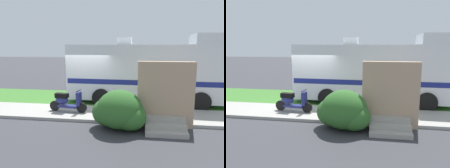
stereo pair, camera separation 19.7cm
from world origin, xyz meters
The scene contains 11 objects.
ground_plane centered at (0.00, 0.00, 0.00)m, with size 80.00×80.00×0.00m, color #38383D.
sidewalk centered at (0.00, -1.20, 0.06)m, with size 24.00×2.00×0.12m.
grass_strip centered at (0.00, 1.50, 0.04)m, with size 24.00×3.40×0.08m.
motorhome_rv centered at (3.15, 1.23, 1.66)m, with size 7.89×2.78×3.49m.
scooter centered at (-0.41, -1.27, 0.58)m, with size 1.71×0.52×0.97m.
bicycle centered at (1.73, -1.16, 0.49)m, with size 1.70×0.52×0.88m.
pickup_truck_near centered at (1.80, 5.72, 0.94)m, with size 5.08×2.22×1.74m.
porch_steps centered at (3.65, -2.29, 0.97)m, with size 2.00×1.26×2.40m.
bush_by_porch centered at (2.03, -2.68, 0.66)m, with size 1.96×1.47×1.39m.
bottle_green centered at (3.81, -1.29, 0.23)m, with size 0.06×0.06×0.25m.
bottle_spare centered at (2.87, -1.66, 0.22)m, with size 0.06×0.06×0.23m.
Camera 1 is at (2.88, -10.26, 3.00)m, focal length 35.93 mm.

